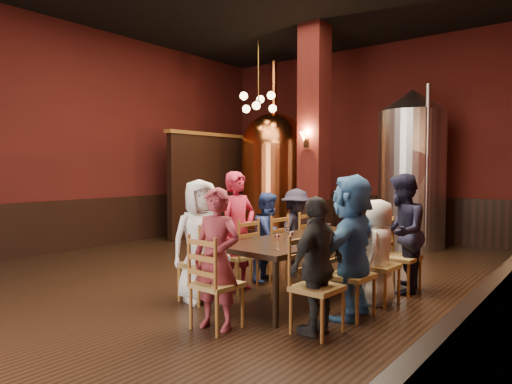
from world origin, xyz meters
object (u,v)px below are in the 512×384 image
Objects in this scene: person_1 at (238,231)px; rose_vase at (349,216)px; steel_vessel at (412,169)px; copper_kettle at (274,172)px; dining_table at (304,243)px; person_2 at (269,237)px; person_0 at (200,240)px.

person_1 reaches higher than rose_vase.
person_1 is 4.72× the size of rose_vase.
steel_vessel is (0.68, 4.73, 0.82)m from person_1.
copper_kettle reaches higher than person_1.
steel_vessel is 9.62× the size of rose_vase.
dining_table is 5.50m from copper_kettle.
person_2 is (-0.83, 0.37, -0.05)m from dining_table.
dining_table is 7.28× the size of rose_vase.
dining_table is at bearing -106.94° from rose_vase.
rose_vase reaches higher than dining_table.
person_1 is 0.68m from person_2.
person_0 is 0.94× the size of person_1.
person_2 reaches higher than dining_table.
rose_vase is (1.13, 1.72, 0.22)m from person_0.
steel_vessel is (-0.18, 4.44, 0.93)m from dining_table.
copper_kettle is at bearing 48.26° from person_0.
person_1 is at bearing -98.20° from steel_vessel.
dining_table is 0.76× the size of steel_vessel.
steel_vessel is at bearing 4.60° from copper_kettle.
person_0 is at bearing 165.28° from person_2.
copper_kettle is 1.30× the size of steel_vessel.
rose_vase is (1.07, 0.40, 0.33)m from person_2.
person_1 is at bearing 165.28° from person_2.
person_2 is at bearing 158.78° from dining_table.
copper_kettle is at bearing 23.00° from person_2.
copper_kettle is (-2.64, 3.80, 0.90)m from person_2.
dining_table is at bearing -87.63° from steel_vessel.
dining_table is at bearing -50.27° from copper_kettle.
steel_vessel is at bearing 14.08° from person_0.
steel_vessel is 3.75m from rose_vase.
copper_kettle is at bearing 38.40° from person_1.
steel_vessel is (0.65, 4.07, 0.98)m from person_2.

